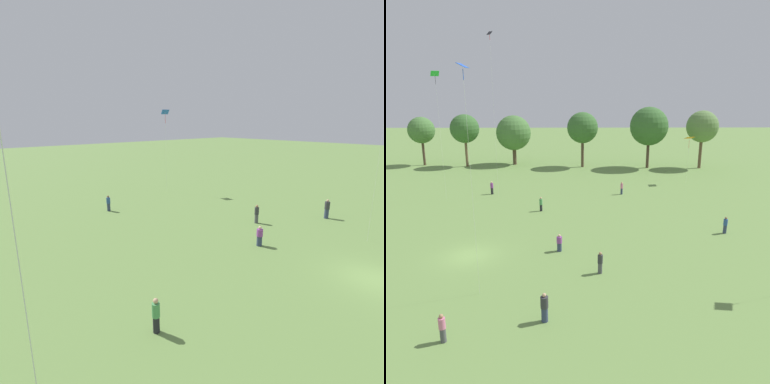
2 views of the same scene
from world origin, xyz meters
TOP-DOWN VIEW (x-y plane):
  - ground_plane at (0.00, 0.00)m, footprint 240.00×240.00m
  - person_0 at (7.16, -9.60)m, footprint 0.67×0.67m
  - person_2 at (7.68, 0.88)m, footprint 0.66×0.66m
  - person_3 at (10.97, -3.34)m, footprint 0.45×0.45m
  - person_4 at (5.11, 12.43)m, footprint 0.47×0.47m
  - person_5 at (23.96, 5.01)m, footprint 0.41×0.41m
  - kite_3 at (27.28, -5.37)m, footprint 1.06×1.15m

SIDE VIEW (x-z plane):
  - ground_plane at x=0.00m, z-range 0.00..0.00m
  - person_2 at x=7.68m, z-range -0.03..1.55m
  - person_5 at x=23.96m, z-range -0.01..1.68m
  - person_4 at x=5.11m, z-range 0.00..1.70m
  - person_3 at x=10.97m, z-range -0.01..1.76m
  - person_0 at x=7.16m, z-range -0.02..1.90m
  - kite_3 at x=27.28m, z-range 4.73..15.54m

